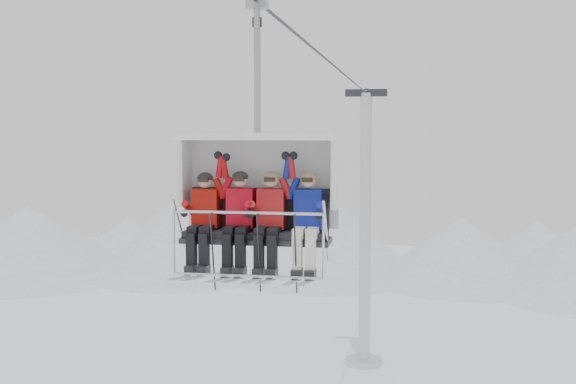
% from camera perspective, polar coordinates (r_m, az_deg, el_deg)
% --- Properties ---
extents(ridgeline, '(72.00, 21.00, 7.00)m').
position_cam_1_polar(ridgeline, '(55.73, 5.78, -4.13)').
color(ridgeline, white).
rests_on(ridgeline, ground).
extents(lift_tower_right, '(2.00, 1.80, 13.48)m').
position_cam_1_polar(lift_tower_right, '(35.41, 6.09, -4.45)').
color(lift_tower_right, silver).
rests_on(lift_tower_right, ground).
extents(haul_cable, '(0.06, 50.00, 0.06)m').
position_cam_1_polar(haul_cable, '(13.21, 0.00, 12.90)').
color(haul_cable, '#292A2E').
rests_on(haul_cable, lift_tower_left).
extents(chairlift_carrier, '(2.31, 1.17, 3.98)m').
position_cam_1_polar(chairlift_carrier, '(10.66, -2.28, 0.62)').
color(chairlift_carrier, black).
rests_on(chairlift_carrier, haul_cable).
extents(skier_far_left, '(0.39, 1.69, 1.55)m').
position_cam_1_polar(skier_far_left, '(10.59, -6.67, -2.01)').
color(skier_far_left, '#B0120B').
rests_on(skier_far_left, chairlift_carrier).
extents(skier_center_left, '(0.40, 1.69, 1.58)m').
position_cam_1_polar(skier_center_left, '(10.46, -3.89, -2.02)').
color(skier_center_left, red).
rests_on(skier_center_left, chairlift_carrier).
extents(skier_center_right, '(0.40, 1.69, 1.58)m').
position_cam_1_polar(skier_center_right, '(10.36, -1.44, -2.07)').
color(skier_center_right, red).
rests_on(skier_center_right, chairlift_carrier).
extents(skier_far_right, '(0.40, 1.69, 1.58)m').
position_cam_1_polar(skier_far_right, '(10.27, 1.53, -2.13)').
color(skier_far_right, navy).
rests_on(skier_far_right, chairlift_carrier).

